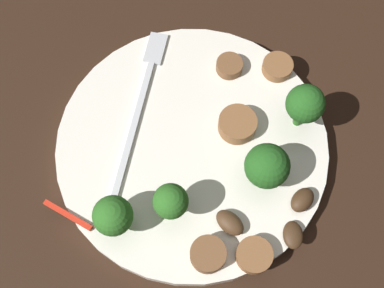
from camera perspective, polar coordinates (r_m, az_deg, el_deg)
name	(u,v)px	position (r m, az deg, el deg)	size (l,w,h in m)	color
ground_plane	(192,150)	(0.48, 0.00, -0.69)	(1.40, 1.40, 0.00)	black
plate	(192,147)	(0.48, 0.00, -0.35)	(0.25, 0.25, 0.02)	white
fork	(141,100)	(0.49, -5.74, 5.03)	(0.18, 0.03, 0.00)	silver
broccoli_floret_0	(267,166)	(0.43, 8.49, -2.51)	(0.04, 0.04, 0.05)	#296420
broccoli_floret_1	(305,104)	(0.45, 12.68, 4.41)	(0.04, 0.04, 0.06)	#296420
broccoli_floret_2	(113,216)	(0.42, -8.94, -8.04)	(0.03, 0.03, 0.05)	#347525
broccoli_floret_3	(171,202)	(0.42, -2.42, -6.58)	(0.03, 0.03, 0.05)	#347525
sausage_slice_0	(277,67)	(0.50, 9.64, 8.59)	(0.03, 0.03, 0.01)	brown
sausage_slice_1	(237,124)	(0.47, 5.16, 2.23)	(0.04, 0.04, 0.02)	brown
sausage_slice_2	(229,66)	(0.50, 4.25, 8.80)	(0.03, 0.03, 0.01)	brown
sausage_slice_3	(254,255)	(0.44, 7.05, -12.38)	(0.03, 0.03, 0.01)	brown
sausage_slice_4	(208,254)	(0.43, 1.83, -12.38)	(0.03, 0.03, 0.02)	brown
mushroom_0	(230,223)	(0.44, 4.30, -8.86)	(0.03, 0.02, 0.01)	#4C331E
mushroom_2	(302,200)	(0.45, 12.37, -6.21)	(0.02, 0.02, 0.01)	#422B19
mushroom_3	(293,235)	(0.45, 11.35, -10.06)	(0.02, 0.02, 0.01)	#422B19
pepper_strip_1	(68,215)	(0.46, -13.87, -7.82)	(0.05, 0.00, 0.00)	red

